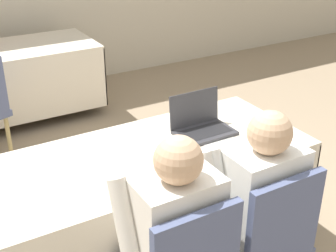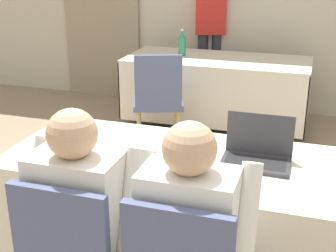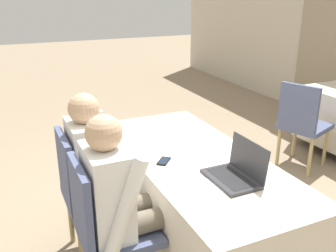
{
  "view_description": "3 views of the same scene",
  "coord_description": "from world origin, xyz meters",
  "px_view_note": "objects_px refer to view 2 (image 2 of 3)",
  "views": [
    {
      "loc": [
        -1.06,
        -2.02,
        2.01
      ],
      "look_at": [
        0.0,
        -0.2,
        0.98
      ],
      "focal_mm": 50.0,
      "sensor_mm": 36.0,
      "label": 1
    },
    {
      "loc": [
        0.62,
        -2.15,
        1.74
      ],
      "look_at": [
        0.0,
        -0.2,
        0.98
      ],
      "focal_mm": 50.0,
      "sensor_mm": 36.0,
      "label": 2
    },
    {
      "loc": [
        2.03,
        -1.14,
        1.8
      ],
      "look_at": [
        0.0,
        -0.2,
        0.98
      ],
      "focal_mm": 40.0,
      "sensor_mm": 36.0,
      "label": 3
    }
  ],
  "objects_px": {
    "person_checkered_shirt": "(88,216)",
    "cell_phone": "(165,175)",
    "chair_far_spare": "(158,97)",
    "water_bottle": "(182,44)",
    "person_white_shirt": "(193,235)",
    "laptop": "(257,154)",
    "person_red_shirt": "(210,28)"
  },
  "relations": [
    {
      "from": "cell_phone",
      "to": "water_bottle",
      "type": "distance_m",
      "value": 2.78
    },
    {
      "from": "laptop",
      "to": "chair_far_spare",
      "type": "xyz_separation_m",
      "value": [
        -1.06,
        1.55,
        -0.25
      ]
    },
    {
      "from": "person_checkered_shirt",
      "to": "chair_far_spare",
      "type": "bearing_deg",
      "value": -78.77
    },
    {
      "from": "cell_phone",
      "to": "person_white_shirt",
      "type": "height_order",
      "value": "person_white_shirt"
    },
    {
      "from": "cell_phone",
      "to": "person_checkered_shirt",
      "type": "height_order",
      "value": "person_checkered_shirt"
    },
    {
      "from": "chair_far_spare",
      "to": "person_white_shirt",
      "type": "relative_size",
      "value": 0.78
    },
    {
      "from": "person_white_shirt",
      "to": "person_red_shirt",
      "type": "bearing_deg",
      "value": -78.07
    },
    {
      "from": "person_checkered_shirt",
      "to": "cell_phone",
      "type": "bearing_deg",
      "value": -121.21
    },
    {
      "from": "water_bottle",
      "to": "person_red_shirt",
      "type": "height_order",
      "value": "person_red_shirt"
    },
    {
      "from": "laptop",
      "to": "chair_far_spare",
      "type": "bearing_deg",
      "value": 124.02
    },
    {
      "from": "cell_phone",
      "to": "laptop",
      "type": "bearing_deg",
      "value": -11.08
    },
    {
      "from": "laptop",
      "to": "chair_far_spare",
      "type": "height_order",
      "value": "laptop"
    },
    {
      "from": "chair_far_spare",
      "to": "person_white_shirt",
      "type": "xyz_separation_m",
      "value": [
        0.91,
        -2.22,
        0.16
      ]
    },
    {
      "from": "laptop",
      "to": "person_checkered_shirt",
      "type": "distance_m",
      "value": 0.92
    },
    {
      "from": "cell_phone",
      "to": "person_red_shirt",
      "type": "xyz_separation_m",
      "value": [
        -0.55,
        3.37,
        0.18
      ]
    },
    {
      "from": "laptop",
      "to": "water_bottle",
      "type": "bearing_deg",
      "value": 114.04
    },
    {
      "from": "person_white_shirt",
      "to": "person_red_shirt",
      "type": "relative_size",
      "value": 0.75
    },
    {
      "from": "person_white_shirt",
      "to": "person_red_shirt",
      "type": "distance_m",
      "value": 3.83
    },
    {
      "from": "person_checkered_shirt",
      "to": "person_red_shirt",
      "type": "distance_m",
      "value": 3.77
    },
    {
      "from": "water_bottle",
      "to": "person_white_shirt",
      "type": "height_order",
      "value": "person_white_shirt"
    },
    {
      "from": "laptop",
      "to": "person_checkered_shirt",
      "type": "xyz_separation_m",
      "value": [
        -0.62,
        -0.67,
        -0.09
      ]
    },
    {
      "from": "cell_phone",
      "to": "water_bottle",
      "type": "height_order",
      "value": "water_bottle"
    },
    {
      "from": "cell_phone",
      "to": "water_bottle",
      "type": "bearing_deg",
      "value": 56.91
    },
    {
      "from": "water_bottle",
      "to": "person_checkered_shirt",
      "type": "relative_size",
      "value": 0.23
    },
    {
      "from": "water_bottle",
      "to": "laptop",
      "type": "bearing_deg",
      "value": -65.56
    },
    {
      "from": "cell_phone",
      "to": "chair_far_spare",
      "type": "height_order",
      "value": "chair_far_spare"
    },
    {
      "from": "laptop",
      "to": "person_white_shirt",
      "type": "distance_m",
      "value": 0.69
    },
    {
      "from": "water_bottle",
      "to": "person_red_shirt",
      "type": "relative_size",
      "value": 0.17
    },
    {
      "from": "chair_far_spare",
      "to": "person_checkered_shirt",
      "type": "bearing_deg",
      "value": 81.12
    },
    {
      "from": "chair_far_spare",
      "to": "person_red_shirt",
      "type": "xyz_separation_m",
      "value": [
        0.11,
        1.53,
        0.39
      ]
    },
    {
      "from": "person_checkered_shirt",
      "to": "person_red_shirt",
      "type": "relative_size",
      "value": 0.75
    },
    {
      "from": "laptop",
      "to": "cell_phone",
      "type": "height_order",
      "value": "laptop"
    }
  ]
}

